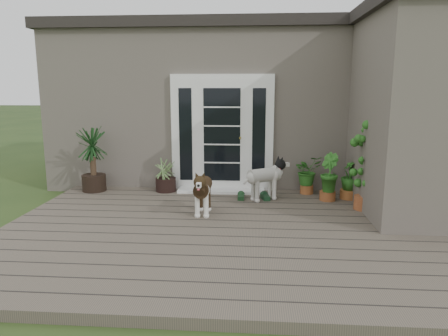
{
  "coord_description": "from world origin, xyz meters",
  "views": [
    {
      "loc": [
        0.42,
        -5.06,
        2.05
      ],
      "look_at": [
        -0.1,
        1.75,
        0.7
      ],
      "focal_mm": 33.23,
      "sensor_mm": 36.0,
      "label": 1
    }
  ],
  "objects": [
    {
      "name": "clog_right",
      "position": [
        0.18,
        1.93,
        0.17
      ],
      "size": [
        0.16,
        0.33,
        0.1
      ],
      "primitive_type": null,
      "rotation": [
        0.0,
        0.0,
        0.01
      ],
      "color": "#153519",
      "rests_on": "deck"
    },
    {
      "name": "house_wing",
      "position": [
        2.9,
        1.5,
        1.55
      ],
      "size": [
        1.6,
        2.4,
        3.1
      ],
      "primitive_type": "cube",
      "color": "#665E54",
      "rests_on": "ground"
    },
    {
      "name": "house_main",
      "position": [
        0.0,
        4.65,
        1.55
      ],
      "size": [
        7.4,
        4.0,
        3.1
      ],
      "primitive_type": "cube",
      "color": "#665E54",
      "rests_on": "ground"
    },
    {
      "name": "door_unit",
      "position": [
        -0.2,
        2.6,
        1.19
      ],
      "size": [
        1.9,
        0.14,
        2.15
      ],
      "primitive_type": "cube",
      "color": "white",
      "rests_on": "deck"
    },
    {
      "name": "door_step",
      "position": [
        -0.2,
        2.4,
        0.14
      ],
      "size": [
        1.6,
        0.4,
        0.05
      ],
      "primitive_type": "cube",
      "color": "white",
      "rests_on": "deck"
    },
    {
      "name": "deck",
      "position": [
        0.0,
        0.4,
        0.06
      ],
      "size": [
        6.2,
        4.6,
        0.12
      ],
      "primitive_type": "cube",
      "color": "#6B5B4C",
      "rests_on": "ground"
    },
    {
      "name": "clog_left",
      "position": [
        0.6,
        1.95,
        0.17
      ],
      "size": [
        0.22,
        0.36,
        0.1
      ],
      "primitive_type": null,
      "rotation": [
        0.0,
        0.0,
        0.21
      ],
      "color": "#17391F",
      "rests_on": "deck"
    },
    {
      "name": "sapling",
      "position": [
        2.15,
        1.45,
        0.91
      ],
      "size": [
        0.53,
        0.53,
        1.57
      ],
      "primitive_type": null,
      "rotation": [
        0.0,
        0.0,
        -0.16
      ],
      "color": "#185317",
      "rests_on": "deck"
    },
    {
      "name": "spider_plant",
      "position": [
        -1.24,
        2.37,
        0.45
      ],
      "size": [
        0.83,
        0.83,
        0.67
      ],
      "primitive_type": null,
      "rotation": [
        0.0,
        0.0,
        0.42
      ],
      "color": "#97A766",
      "rests_on": "deck"
    },
    {
      "name": "brindle_dog",
      "position": [
        -0.36,
        1.01,
        0.43
      ],
      "size": [
        0.32,
        0.75,
        0.62
      ],
      "primitive_type": null,
      "rotation": [
        0.0,
        0.0,
        3.14
      ],
      "color": "#362513",
      "rests_on": "deck"
    },
    {
      "name": "herb_c",
      "position": [
        2.06,
        2.09,
        0.39
      ],
      "size": [
        0.39,
        0.39,
        0.54
      ],
      "primitive_type": "imported",
      "rotation": [
        0.0,
        0.0,
        4.57
      ],
      "color": "#1A5B1A",
      "rests_on": "deck"
    },
    {
      "name": "herb_a",
      "position": [
        1.37,
        2.4,
        0.43
      ],
      "size": [
        0.67,
        0.67,
        0.63
      ],
      "primitive_type": "imported",
      "rotation": [
        0.0,
        0.0,
        0.49
      ],
      "color": "#1C6220",
      "rests_on": "deck"
    },
    {
      "name": "white_dog",
      "position": [
        0.58,
        1.9,
        0.44
      ],
      "size": [
        0.81,
        0.69,
        0.63
      ],
      "primitive_type": null,
      "rotation": [
        0.0,
        0.0,
        -0.99
      ],
      "color": "white",
      "rests_on": "deck"
    },
    {
      "name": "herb_b",
      "position": [
        1.67,
        1.95,
        0.42
      ],
      "size": [
        0.47,
        0.47,
        0.6
      ],
      "primitive_type": "imported",
      "rotation": [
        0.0,
        0.0,
        1.76
      ],
      "color": "#1B5518",
      "rests_on": "deck"
    },
    {
      "name": "yucca",
      "position": [
        -2.59,
        2.3,
        0.72
      ],
      "size": [
        0.84,
        0.84,
        1.2
      ],
      "primitive_type": null,
      "rotation": [
        0.0,
        0.0,
        0.01
      ],
      "color": "black",
      "rests_on": "deck"
    },
    {
      "name": "roof_main",
      "position": [
        0.0,
        4.65,
        3.2
      ],
      "size": [
        7.6,
        4.2,
        0.2
      ],
      "primitive_type": "cube",
      "color": "#2D2826",
      "rests_on": "house_main"
    },
    {
      "name": "roof_wing",
      "position": [
        2.9,
        1.5,
        3.2
      ],
      "size": [
        1.8,
        2.6,
        0.2
      ],
      "primitive_type": "cube",
      "color": "#2D2826",
      "rests_on": "house_wing"
    }
  ]
}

